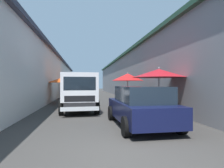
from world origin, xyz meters
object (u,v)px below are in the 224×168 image
(vendor_by_crates, at_px, (80,92))
(fruit_stall_near_right, at_px, (66,82))
(plastic_stool, at_px, (72,97))
(parked_scooter, at_px, (120,98))
(delivery_truck, at_px, (79,93))
(fruit_stall_mid_lane, at_px, (73,81))
(fruit_stall_far_left, at_px, (75,84))
(fruit_stall_near_left, at_px, (159,80))
(hatchback_car, at_px, (141,106))
(fruit_stall_far_right, at_px, (127,81))

(vendor_by_crates, bearing_deg, fruit_stall_near_right, 66.99)
(plastic_stool, bearing_deg, vendor_by_crates, -163.47)
(parked_scooter, xyz_separation_m, plastic_stool, (3.21, 3.86, -0.12))
(delivery_truck, relative_size, plastic_stool, 11.50)
(fruit_stall_mid_lane, xyz_separation_m, fruit_stall_far_left, (-2.58, -0.31, -0.27))
(fruit_stall_far_left, distance_m, parked_scooter, 6.35)
(vendor_by_crates, bearing_deg, fruit_stall_near_left, -151.43)
(vendor_by_crates, bearing_deg, hatchback_car, -165.18)
(fruit_stall_far_left, bearing_deg, fruit_stall_mid_lane, 6.84)
(fruit_stall_near_right, bearing_deg, fruit_stall_far_left, -7.59)
(fruit_stall_near_left, relative_size, delivery_truck, 0.49)
(fruit_stall_near_left, bearing_deg, parked_scooter, 6.09)
(delivery_truck, relative_size, parked_scooter, 2.97)
(fruit_stall_near_left, xyz_separation_m, fruit_stall_mid_lane, (13.97, 4.67, 0.11))
(fruit_stall_far_right, distance_m, hatchback_car, 5.92)
(plastic_stool, bearing_deg, fruit_stall_mid_lane, 1.78)
(hatchback_car, bearing_deg, vendor_by_crates, 14.82)
(fruit_stall_near_right, height_order, delivery_truck, fruit_stall_near_right)
(delivery_truck, bearing_deg, hatchback_car, -147.65)
(fruit_stall_mid_lane, distance_m, plastic_stool, 4.67)
(delivery_truck, distance_m, plastic_stool, 7.79)
(vendor_by_crates, bearing_deg, delivery_truck, 179.91)
(parked_scooter, bearing_deg, delivery_truck, 145.76)
(fruit_stall_far_left, relative_size, delivery_truck, 0.42)
(fruit_stall_mid_lane, bearing_deg, vendor_by_crates, -172.49)
(fruit_stall_near_left, bearing_deg, hatchback_car, 140.90)
(fruit_stall_near_left, relative_size, fruit_stall_near_right, 0.88)
(fruit_stall_far_right, bearing_deg, fruit_stall_near_left, -171.45)
(fruit_stall_near_right, bearing_deg, hatchback_car, -159.30)
(fruit_stall_mid_lane, xyz_separation_m, plastic_stool, (-4.42, -0.14, -1.50))
(fruit_stall_near_left, bearing_deg, vendor_by_crates, 28.57)
(vendor_by_crates, distance_m, plastic_stool, 2.86)
(delivery_truck, bearing_deg, fruit_stall_near_left, -116.16)
(fruit_stall_near_left, xyz_separation_m, plastic_stool, (9.55, 4.53, -1.39))
(fruit_stall_far_right, height_order, fruit_stall_mid_lane, fruit_stall_mid_lane)
(fruit_stall_mid_lane, relative_size, plastic_stool, 5.67)
(vendor_by_crates, height_order, parked_scooter, vendor_by_crates)
(fruit_stall_far_left, height_order, plastic_stool, fruit_stall_far_left)
(fruit_stall_far_right, height_order, delivery_truck, fruit_stall_far_right)
(vendor_by_crates, bearing_deg, fruit_stall_mid_lane, 7.51)
(fruit_stall_near_left, height_order, fruit_stall_mid_lane, fruit_stall_mid_lane)
(fruit_stall_mid_lane, bearing_deg, fruit_stall_near_left, -161.51)
(hatchback_car, height_order, plastic_stool, hatchback_car)
(plastic_stool, bearing_deg, fruit_stall_far_left, -5.32)
(fruit_stall_near_left, height_order, fruit_stall_far_left, fruit_stall_near_left)
(fruit_stall_far_left, distance_m, vendor_by_crates, 4.63)
(fruit_stall_far_right, distance_m, fruit_stall_far_left, 8.30)
(delivery_truck, height_order, parked_scooter, delivery_truck)
(vendor_by_crates, relative_size, parked_scooter, 0.92)
(fruit_stall_near_left, distance_m, plastic_stool, 10.66)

